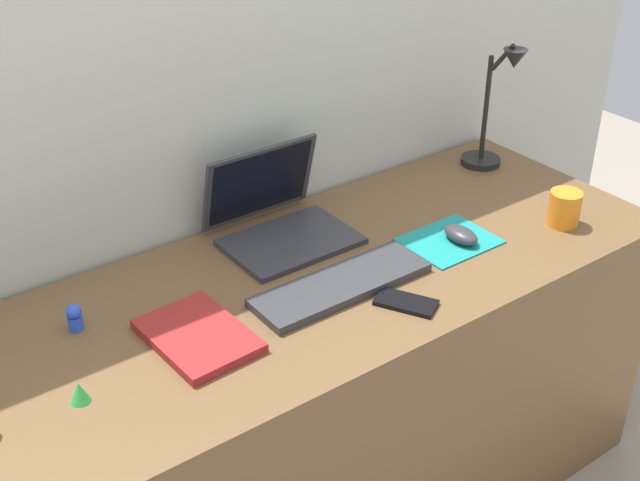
{
  "coord_description": "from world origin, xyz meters",
  "views": [
    {
      "loc": [
        -0.91,
        -1.26,
        1.75
      ],
      "look_at": [
        0.02,
        0.0,
        0.83
      ],
      "focal_mm": 47.07,
      "sensor_mm": 36.0,
      "label": 1
    }
  ],
  "objects_px": {
    "laptop": "(277,215)",
    "toy_figurine_green": "(79,392)",
    "cell_phone": "(406,303)",
    "coffee_mug": "(564,208)",
    "toy_figurine_blue": "(75,317)",
    "keyboard": "(341,285)",
    "notebook_pad": "(198,336)",
    "desk_lamp": "(495,111)",
    "mouse": "(461,235)"
  },
  "relations": [
    {
      "from": "mouse",
      "to": "notebook_pad",
      "type": "relative_size",
      "value": 0.4
    },
    {
      "from": "keyboard",
      "to": "toy_figurine_green",
      "type": "distance_m",
      "value": 0.6
    },
    {
      "from": "toy_figurine_green",
      "to": "toy_figurine_blue",
      "type": "height_order",
      "value": "toy_figurine_blue"
    },
    {
      "from": "laptop",
      "to": "notebook_pad",
      "type": "relative_size",
      "value": 1.25
    },
    {
      "from": "keyboard",
      "to": "cell_phone",
      "type": "xyz_separation_m",
      "value": [
        0.07,
        -0.13,
        -0.01
      ]
    },
    {
      "from": "laptop",
      "to": "mouse",
      "type": "relative_size",
      "value": 3.12
    },
    {
      "from": "keyboard",
      "to": "mouse",
      "type": "bearing_deg",
      "value": -1.88
    },
    {
      "from": "toy_figurine_blue",
      "to": "toy_figurine_green",
      "type": "bearing_deg",
      "value": -110.36
    },
    {
      "from": "mouse",
      "to": "toy_figurine_green",
      "type": "distance_m",
      "value": 0.95
    },
    {
      "from": "coffee_mug",
      "to": "toy_figurine_blue",
      "type": "distance_m",
      "value": 1.17
    },
    {
      "from": "laptop",
      "to": "toy_figurine_green",
      "type": "relative_size",
      "value": 7.23
    },
    {
      "from": "laptop",
      "to": "coffee_mug",
      "type": "relative_size",
      "value": 3.44
    },
    {
      "from": "toy_figurine_green",
      "to": "toy_figurine_blue",
      "type": "relative_size",
      "value": 0.71
    },
    {
      "from": "coffee_mug",
      "to": "toy_figurine_green",
      "type": "bearing_deg",
      "value": 176.07
    },
    {
      "from": "cell_phone",
      "to": "notebook_pad",
      "type": "height_order",
      "value": "notebook_pad"
    },
    {
      "from": "keyboard",
      "to": "toy_figurine_blue",
      "type": "xyz_separation_m",
      "value": [
        -0.52,
        0.2,
        0.02
      ]
    },
    {
      "from": "notebook_pad",
      "to": "toy_figurine_green",
      "type": "bearing_deg",
      "value": -175.32
    },
    {
      "from": "laptop",
      "to": "keyboard",
      "type": "xyz_separation_m",
      "value": [
        -0.02,
        -0.28,
        -0.04
      ]
    },
    {
      "from": "laptop",
      "to": "toy_figurine_blue",
      "type": "bearing_deg",
      "value": -171.79
    },
    {
      "from": "desk_lamp",
      "to": "mouse",
      "type": "bearing_deg",
      "value": -145.11
    },
    {
      "from": "toy_figurine_blue",
      "to": "cell_phone",
      "type": "bearing_deg",
      "value": -29.04
    },
    {
      "from": "keyboard",
      "to": "toy_figurine_blue",
      "type": "height_order",
      "value": "toy_figurine_blue"
    },
    {
      "from": "desk_lamp",
      "to": "notebook_pad",
      "type": "height_order",
      "value": "desk_lamp"
    },
    {
      "from": "mouse",
      "to": "keyboard",
      "type": "bearing_deg",
      "value": 178.12
    },
    {
      "from": "cell_phone",
      "to": "desk_lamp",
      "type": "bearing_deg",
      "value": 0.88
    },
    {
      "from": "laptop",
      "to": "desk_lamp",
      "type": "height_order",
      "value": "desk_lamp"
    },
    {
      "from": "toy_figurine_blue",
      "to": "mouse",
      "type": "bearing_deg",
      "value": -13.67
    },
    {
      "from": "keyboard",
      "to": "toy_figurine_blue",
      "type": "distance_m",
      "value": 0.56
    },
    {
      "from": "cell_phone",
      "to": "coffee_mug",
      "type": "xyz_separation_m",
      "value": [
        0.54,
        0.03,
        0.04
      ]
    },
    {
      "from": "notebook_pad",
      "to": "toy_figurine_blue",
      "type": "bearing_deg",
      "value": 132.43
    },
    {
      "from": "toy_figurine_blue",
      "to": "notebook_pad",
      "type": "bearing_deg",
      "value": -44.71
    },
    {
      "from": "laptop",
      "to": "toy_figurine_green",
      "type": "distance_m",
      "value": 0.68
    },
    {
      "from": "keyboard",
      "to": "desk_lamp",
      "type": "xyz_separation_m",
      "value": [
        0.7,
        0.24,
        0.16
      ]
    },
    {
      "from": "notebook_pad",
      "to": "coffee_mug",
      "type": "bearing_deg",
      "value": -9.88
    },
    {
      "from": "toy_figurine_blue",
      "to": "desk_lamp",
      "type": "bearing_deg",
      "value": 1.77
    },
    {
      "from": "cell_phone",
      "to": "toy_figurine_green",
      "type": "height_order",
      "value": "toy_figurine_green"
    },
    {
      "from": "cell_phone",
      "to": "coffee_mug",
      "type": "height_order",
      "value": "coffee_mug"
    },
    {
      "from": "toy_figurine_green",
      "to": "mouse",
      "type": "bearing_deg",
      "value": 0.04
    },
    {
      "from": "keyboard",
      "to": "notebook_pad",
      "type": "relative_size",
      "value": 1.71
    },
    {
      "from": "keyboard",
      "to": "coffee_mug",
      "type": "bearing_deg",
      "value": -8.83
    },
    {
      "from": "notebook_pad",
      "to": "mouse",
      "type": "bearing_deg",
      "value": -5.65
    },
    {
      "from": "cell_phone",
      "to": "toy_figurine_blue",
      "type": "relative_size",
      "value": 2.18
    },
    {
      "from": "mouse",
      "to": "toy_figurine_blue",
      "type": "xyz_separation_m",
      "value": [
        -0.87,
        0.21,
        0.01
      ]
    },
    {
      "from": "notebook_pad",
      "to": "toy_figurine_blue",
      "type": "distance_m",
      "value": 0.25
    },
    {
      "from": "cell_phone",
      "to": "toy_figurine_green",
      "type": "bearing_deg",
      "value": 140.88
    },
    {
      "from": "mouse",
      "to": "toy_figurine_green",
      "type": "bearing_deg",
      "value": -179.96
    },
    {
      "from": "cell_phone",
      "to": "notebook_pad",
      "type": "distance_m",
      "value": 0.44
    },
    {
      "from": "notebook_pad",
      "to": "coffee_mug",
      "type": "xyz_separation_m",
      "value": [
        0.95,
        -0.12,
        0.03
      ]
    },
    {
      "from": "laptop",
      "to": "notebook_pad",
      "type": "height_order",
      "value": "laptop"
    },
    {
      "from": "keyboard",
      "to": "cell_phone",
      "type": "bearing_deg",
      "value": -60.66
    }
  ]
}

